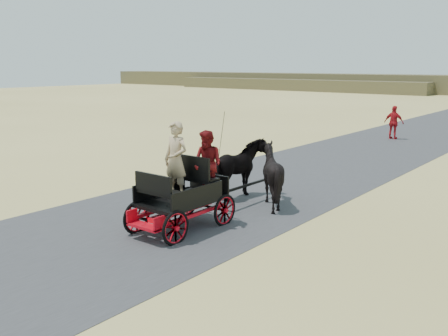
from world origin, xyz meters
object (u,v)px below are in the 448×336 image
Objects in this scene: horse_right at (272,175)px; pedestrian at (394,123)px; carriage at (182,214)px; horse_left at (239,170)px.

horse_right is 0.98× the size of pedestrian.
carriage is 3.09m from horse_left.
pedestrian is (-1.30, 17.26, 0.50)m from carriage.
horse_left is 14.28m from pedestrian.
carriage is 1.41× the size of horse_right.
horse_right is (0.55, 3.00, 0.49)m from carriage.
horse_left is 1.10m from horse_right.
horse_left is (-0.55, 3.00, 0.49)m from carriage.
horse_right is 14.38m from pedestrian.
horse_right is at bearing 79.61° from carriage.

